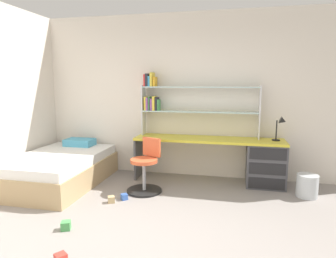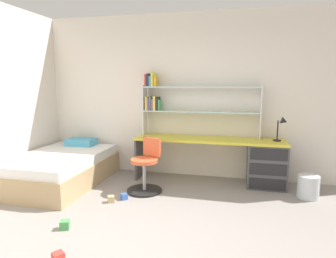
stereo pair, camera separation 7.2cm
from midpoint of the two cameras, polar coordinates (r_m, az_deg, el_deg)
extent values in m
cube|color=silver|center=(5.06, 5.06, 6.35)|extent=(6.20, 0.06, 2.76)
cube|color=gold|center=(4.79, 8.38, -2.05)|extent=(2.38, 0.53, 0.04)
cube|color=#4C4C51|center=(4.87, 18.95, -6.60)|extent=(0.58, 0.50, 0.68)
cube|color=#4C4C51|center=(5.11, -5.02, -5.44)|extent=(0.03, 0.48, 0.68)
cube|color=black|center=(4.69, 19.08, -10.09)|extent=(0.53, 0.01, 0.17)
cube|color=black|center=(4.63, 19.22, -7.44)|extent=(0.53, 0.01, 0.17)
cube|color=black|center=(4.57, 19.37, -4.70)|extent=(0.53, 0.01, 0.17)
cube|color=silver|center=(5.09, -4.15, 3.71)|extent=(0.02, 0.22, 0.85)
cube|color=silver|center=(4.86, 17.91, 3.05)|extent=(0.02, 0.22, 0.85)
cube|color=silver|center=(4.89, 6.63, 3.34)|extent=(1.90, 0.22, 0.02)
cube|color=silver|center=(4.86, 6.71, 8.07)|extent=(1.90, 0.22, 0.02)
cube|color=yellow|center=(5.07, -3.66, 4.99)|extent=(0.03, 0.16, 0.23)
cube|color=purple|center=(5.06, -3.28, 4.90)|extent=(0.03, 0.18, 0.21)
cube|color=#4CA559|center=(5.05, -2.96, 4.99)|extent=(0.02, 0.14, 0.23)
cube|color=purple|center=(5.04, -2.54, 4.79)|extent=(0.04, 0.13, 0.20)
cube|color=yellow|center=(5.03, -2.01, 5.02)|extent=(0.04, 0.19, 0.24)
cube|color=#26262D|center=(5.02, -1.52, 4.92)|extent=(0.03, 0.18, 0.22)
cube|color=#4CA559|center=(5.01, -1.20, 4.70)|extent=(0.02, 0.16, 0.18)
cube|color=red|center=(5.06, -3.74, 9.38)|extent=(0.03, 0.19, 0.20)
cube|color=#26262D|center=(5.05, -3.33, 9.46)|extent=(0.04, 0.19, 0.21)
cube|color=#338CBF|center=(5.04, -2.87, 9.23)|extent=(0.03, 0.20, 0.17)
cube|color=yellow|center=(5.03, -2.45, 9.58)|extent=(0.04, 0.20, 0.23)
cube|color=gold|center=(5.01, -1.93, 9.16)|extent=(0.04, 0.17, 0.16)
cylinder|color=black|center=(4.85, 20.77, -2.08)|extent=(0.12, 0.12, 0.02)
cylinder|color=black|center=(4.82, 20.87, -0.23)|extent=(0.02, 0.02, 0.30)
cone|color=black|center=(4.76, 22.00, 1.42)|extent=(0.12, 0.11, 0.13)
cylinder|color=black|center=(4.50, -4.11, -11.79)|extent=(0.52, 0.52, 0.03)
cylinder|color=#A5A8AD|center=(4.43, -4.14, -9.25)|extent=(0.05, 0.05, 0.45)
cylinder|color=#D85933|center=(4.36, -4.18, -6.12)|extent=(0.40, 0.40, 0.05)
cube|color=#D85933|center=(4.45, -2.67, -3.48)|extent=(0.31, 0.16, 0.28)
cube|color=tan|center=(5.07, -19.72, -8.00)|extent=(1.23, 1.84, 0.35)
cube|color=white|center=(5.00, -19.87, -5.32)|extent=(1.17, 1.78, 0.14)
cube|color=#4CA5CC|center=(5.53, -16.10, -2.43)|extent=(0.50, 0.32, 0.12)
cylinder|color=silver|center=(4.66, 25.94, -10.02)|extent=(0.29, 0.29, 0.32)
cube|color=tan|center=(4.17, -10.47, -13.21)|extent=(0.12, 0.12, 0.09)
cube|color=red|center=(3.04, -19.82, -22.41)|extent=(0.13, 0.13, 0.09)
cube|color=#3860B7|center=(4.23, -8.00, -12.83)|extent=(0.11, 0.11, 0.08)
cube|color=#479E51|center=(3.60, -18.80, -17.15)|extent=(0.13, 0.13, 0.10)
camera|label=1|loc=(0.04, -89.50, 0.08)|focal=31.45mm
camera|label=2|loc=(0.04, 90.50, -0.08)|focal=31.45mm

